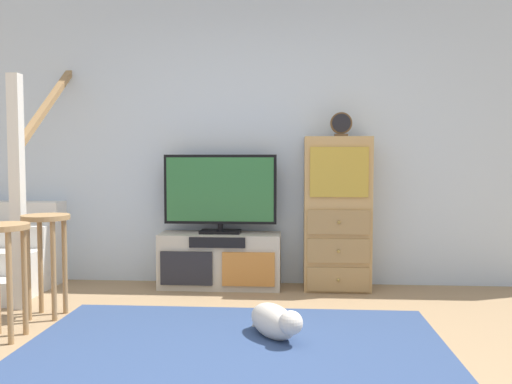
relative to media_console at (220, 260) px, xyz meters
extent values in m
cube|color=silver|center=(0.30, 0.27, 1.11)|extent=(6.40, 0.12, 2.70)
cube|color=navy|center=(0.30, -1.59, -0.24)|extent=(2.60, 1.80, 0.01)
cube|color=#BCB29E|center=(0.00, 0.01, 0.00)|extent=(1.08, 0.36, 0.49)
cube|color=#232328|center=(-0.27, -0.18, -0.04)|extent=(0.46, 0.02, 0.29)
cube|color=#BC7533|center=(0.27, -0.18, -0.04)|extent=(0.46, 0.02, 0.29)
cube|color=black|center=(0.00, -0.18, 0.19)|extent=(0.49, 0.02, 0.09)
cube|color=black|center=(0.00, 0.03, 0.26)|extent=(0.36, 0.22, 0.02)
cylinder|color=black|center=(0.00, 0.03, 0.30)|extent=(0.05, 0.05, 0.06)
cube|color=black|center=(0.00, 0.03, 0.64)|extent=(1.01, 0.05, 0.62)
cube|color=#2D6B38|center=(0.00, 0.00, 0.64)|extent=(0.96, 0.01, 0.57)
cube|color=tan|center=(1.04, 0.02, 0.43)|extent=(0.58, 0.34, 1.35)
cube|color=#9C7949|center=(1.04, -0.16, -0.12)|extent=(0.53, 0.02, 0.21)
sphere|color=olive|center=(1.04, -0.18, -0.12)|extent=(0.03, 0.03, 0.03)
cube|color=#9C7949|center=(1.04, -0.16, 0.13)|extent=(0.53, 0.02, 0.21)
sphere|color=olive|center=(1.04, -0.18, 0.13)|extent=(0.03, 0.03, 0.03)
cube|color=#9C7949|center=(1.04, -0.16, 0.37)|extent=(0.53, 0.02, 0.21)
sphere|color=olive|center=(1.04, -0.18, 0.37)|extent=(0.03, 0.03, 0.03)
cube|color=#B79333|center=(1.04, -0.16, 0.80)|extent=(0.49, 0.02, 0.43)
cube|color=#4C3823|center=(1.07, 0.00, 1.12)|extent=(0.11, 0.08, 0.02)
cylinder|color=brown|center=(1.07, 0.00, 1.22)|extent=(0.19, 0.04, 0.19)
cylinder|color=black|center=(1.07, -0.03, 1.22)|extent=(0.16, 0.01, 0.16)
cube|color=silver|center=(-1.95, -0.14, 0.04)|extent=(0.90, 0.26, 0.57)
cube|color=silver|center=(-1.95, 0.12, 0.14)|extent=(0.90, 0.26, 0.76)
cube|color=silver|center=(-1.95, 0.38, 0.23)|extent=(0.90, 0.26, 0.95)
cube|color=silver|center=(-1.45, -0.79, 0.66)|extent=(0.09, 0.09, 1.80)
cube|color=#9E7547|center=(-1.45, -0.14, 1.46)|extent=(0.06, 1.33, 0.99)
cylinder|color=#A37A4C|center=(-1.10, -1.57, 0.11)|extent=(0.04, 0.04, 0.71)
cylinder|color=#A37A4C|center=(-1.10, -1.39, 0.11)|extent=(0.04, 0.04, 0.71)
cylinder|color=#A37A4C|center=(-1.19, -1.48, 0.48)|extent=(0.34, 0.34, 0.03)
cylinder|color=#A37A4C|center=(-1.23, -1.08, 0.11)|extent=(0.04, 0.04, 0.72)
cylinder|color=#A37A4C|center=(-1.05, -1.08, 0.11)|extent=(0.04, 0.04, 0.72)
cylinder|color=#A37A4C|center=(-1.23, -0.89, 0.11)|extent=(0.04, 0.04, 0.72)
cylinder|color=#A37A4C|center=(-1.05, -0.89, 0.11)|extent=(0.04, 0.04, 0.72)
cylinder|color=#A37A4C|center=(-1.14, -0.99, 0.49)|extent=(0.34, 0.34, 0.03)
ellipsoid|color=beige|center=(0.53, -1.34, -0.13)|extent=(0.41, 0.48, 0.22)
sphere|color=beige|center=(0.64, -1.52, -0.09)|extent=(0.15, 0.15, 0.15)
cylinder|color=beige|center=(0.41, -1.17, -0.17)|extent=(0.09, 0.10, 0.16)
camera|label=1|loc=(0.65, -4.74, 0.91)|focal=37.63mm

